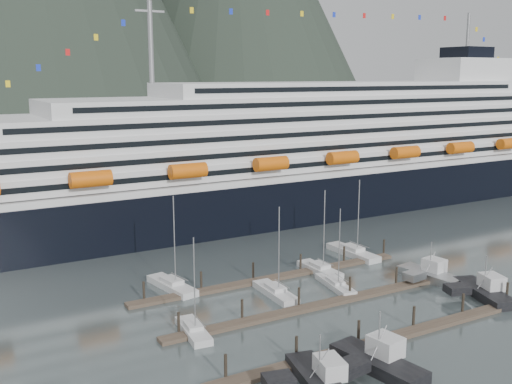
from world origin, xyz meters
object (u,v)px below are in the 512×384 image
(trawler_a, at_px, (318,380))
(trawler_e, at_px, (429,275))
(sailboat_f, at_px, (320,270))
(cruise_ship, at_px, (314,160))
(sailboat_a, at_px, (193,331))
(trawler_b, at_px, (377,362))
(sailboat_c, at_px, (275,293))
(sailboat_g, at_px, (353,253))
(trawler_d, at_px, (483,291))
(sailboat_e, at_px, (172,286))
(sailboat_d, at_px, (335,285))

(trawler_a, xyz_separation_m, trawler_e, (34.81, 18.53, 0.03))
(sailboat_f, bearing_deg, cruise_ship, -34.43)
(sailboat_a, distance_m, trawler_e, 40.79)
(trawler_b, bearing_deg, sailboat_a, 28.33)
(trawler_b, bearing_deg, cruise_ship, -38.70)
(sailboat_c, distance_m, sailboat_g, 24.84)
(sailboat_g, relative_size, trawler_d, 1.21)
(sailboat_e, relative_size, trawler_d, 1.25)
(sailboat_d, xyz_separation_m, sailboat_e, (-21.95, 11.87, 0.04))
(sailboat_a, bearing_deg, sailboat_d, -73.53)
(trawler_a, distance_m, trawler_d, 37.35)
(cruise_ship, bearing_deg, sailboat_f, -123.69)
(sailboat_a, height_order, trawler_e, sailboat_a)
(sailboat_a, height_order, sailboat_g, sailboat_g)
(sailboat_d, bearing_deg, trawler_a, 149.06)
(sailboat_g, height_order, trawler_a, sailboat_g)
(sailboat_a, relative_size, trawler_b, 1.11)
(sailboat_a, distance_m, sailboat_d, 26.09)
(sailboat_d, xyz_separation_m, trawler_b, (-11.71, -23.14, 0.54))
(trawler_b, height_order, trawler_e, trawler_b)
(cruise_ship, height_order, sailboat_e, cruise_ship)
(sailboat_a, xyz_separation_m, trawler_b, (13.96, -18.50, 0.52))
(sailboat_a, xyz_separation_m, sailboat_g, (38.57, 16.51, 0.02))
(sailboat_c, relative_size, sailboat_e, 0.93)
(cruise_ship, relative_size, sailboat_d, 16.20)
(sailboat_a, distance_m, sailboat_c, 17.13)
(sailboat_e, relative_size, sailboat_g, 1.04)
(sailboat_c, relative_size, sailboat_g, 0.97)
(sailboat_d, relative_size, sailboat_g, 0.89)
(sailboat_e, distance_m, sailboat_g, 34.84)
(cruise_ship, xyz_separation_m, sailboat_d, (-28.64, -46.82, -11.64))
(sailboat_c, xyz_separation_m, sailboat_d, (9.75, -1.65, -0.03))
(sailboat_d, height_order, trawler_a, sailboat_d)
(cruise_ship, xyz_separation_m, sailboat_a, (-54.32, -51.47, -11.62))
(trawler_a, bearing_deg, cruise_ship, -22.43)
(sailboat_c, distance_m, trawler_d, 30.49)
(sailboat_d, bearing_deg, trawler_b, 162.67)
(sailboat_g, bearing_deg, trawler_e, -174.30)
(trawler_d, bearing_deg, sailboat_e, 73.20)
(sailboat_c, distance_m, trawler_a, 26.67)
(cruise_ship, xyz_separation_m, trawler_a, (-48.34, -69.91, -11.19))
(sailboat_c, xyz_separation_m, trawler_a, (-9.95, -24.74, 0.42))
(sailboat_c, xyz_separation_m, sailboat_g, (22.64, 10.22, 0.01))
(sailboat_c, bearing_deg, sailboat_e, 52.45)
(sailboat_d, bearing_deg, trawler_d, -120.54)
(trawler_b, bearing_deg, sailboat_e, 7.57)
(sailboat_e, height_order, trawler_a, sailboat_e)
(sailboat_d, distance_m, sailboat_g, 17.53)
(sailboat_f, relative_size, sailboat_g, 0.99)
(cruise_ship, bearing_deg, sailboat_c, -130.36)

